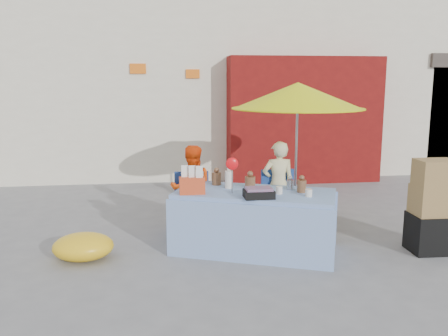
{
  "coord_description": "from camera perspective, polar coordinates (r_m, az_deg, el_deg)",
  "views": [
    {
      "loc": [
        -0.83,
        -5.36,
        2.11
      ],
      "look_at": [
        0.0,
        0.6,
        1.0
      ],
      "focal_mm": 38.0,
      "sensor_mm": 36.0,
      "label": 1
    }
  ],
  "objects": [
    {
      "name": "ground",
      "position": [
        5.82,
        0.78,
        -10.8
      ],
      "size": [
        80.0,
        80.0,
        0.0
      ],
      "primitive_type": "plane",
      "color": "slate",
      "rests_on": "ground"
    },
    {
      "name": "backdrop",
      "position": [
        12.99,
        -2.05,
        14.83
      ],
      "size": [
        14.0,
        8.0,
        7.8
      ],
      "color": "silver",
      "rests_on": "ground"
    },
    {
      "name": "market_table",
      "position": [
        5.96,
        3.62,
        -6.32
      ],
      "size": [
        2.19,
        1.61,
        1.2
      ],
      "rotation": [
        0.0,
        0.0,
        -0.39
      ],
      "color": "#80A4CD",
      "rests_on": "ground"
    },
    {
      "name": "chair_left",
      "position": [
        6.64,
        -3.8,
        -5.8
      ],
      "size": [
        0.49,
        0.48,
        0.85
      ],
      "rotation": [
        0.0,
        0.0,
        -0.02
      ],
      "color": "navy",
      "rests_on": "ground"
    },
    {
      "name": "chair_right",
      "position": [
        6.84,
        6.75,
        -5.37
      ],
      "size": [
        0.49,
        0.48,
        0.85
      ],
      "rotation": [
        0.0,
        0.0,
        -0.02
      ],
      "color": "navy",
      "rests_on": "ground"
    },
    {
      "name": "vendor_orange",
      "position": [
        6.68,
        -3.93,
        -2.5
      ],
      "size": [
        0.61,
        0.48,
        1.23
      ],
      "primitive_type": "imported",
      "rotation": [
        0.0,
        0.0,
        3.12
      ],
      "color": "#FF4A0D",
      "rests_on": "ground"
    },
    {
      "name": "vendor_beige",
      "position": [
        6.87,
        6.53,
        -2.03
      ],
      "size": [
        0.47,
        0.31,
        1.27
      ],
      "primitive_type": "imported",
      "rotation": [
        0.0,
        0.0,
        3.12
      ],
      "color": "beige",
      "rests_on": "ground"
    },
    {
      "name": "umbrella",
      "position": [
        6.94,
        8.87,
        8.52
      ],
      "size": [
        1.9,
        1.9,
        2.09
      ],
      "color": "gray",
      "rests_on": "ground"
    },
    {
      "name": "box_stack",
      "position": [
        6.42,
        23.85,
        -4.62
      ],
      "size": [
        0.55,
        0.45,
        1.17
      ],
      "rotation": [
        0.0,
        0.0,
        -0.04
      ],
      "color": "black",
      "rests_on": "ground"
    },
    {
      "name": "tarp_bundle",
      "position": [
        5.97,
        -16.58,
        -9.06
      ],
      "size": [
        0.82,
        0.71,
        0.32
      ],
      "primitive_type": "ellipsoid",
      "rotation": [
        0.0,
        0.0,
        -0.2
      ],
      "color": "yellow",
      "rests_on": "ground"
    }
  ]
}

